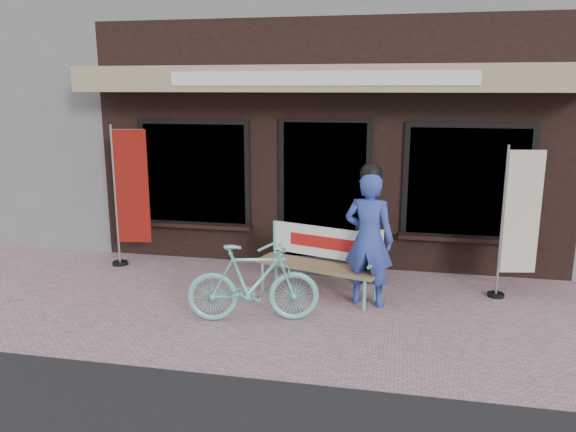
% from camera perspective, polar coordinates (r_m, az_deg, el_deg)
% --- Properties ---
extents(ground, '(70.00, 70.00, 0.00)m').
position_cam_1_polar(ground, '(6.71, 1.17, -10.21)').
color(ground, '#BA8E97').
rests_on(ground, ground).
extents(storefront, '(7.00, 6.77, 6.00)m').
position_cam_1_polar(storefront, '(11.09, 6.03, 14.69)').
color(storefront, black).
rests_on(storefront, ground).
extents(bench, '(1.66, 0.87, 0.87)m').
position_cam_1_polar(bench, '(7.26, 3.31, -4.09)').
color(bench, '#66C7BD').
rests_on(bench, ground).
extents(person, '(0.67, 0.51, 1.77)m').
position_cam_1_polar(person, '(6.89, 8.22, -2.07)').
color(person, '#3044A5').
rests_on(person, ground).
extents(bicycle, '(1.58, 0.77, 0.91)m').
position_cam_1_polar(bicycle, '(6.46, -3.56, -6.82)').
color(bicycle, '#66C7BD').
rests_on(bicycle, ground).
extents(nobori_red, '(0.63, 0.27, 2.12)m').
position_cam_1_polar(nobori_red, '(8.64, -15.78, 2.14)').
color(nobori_red, gray).
rests_on(nobori_red, ground).
extents(nobori_cream, '(0.58, 0.25, 1.96)m').
position_cam_1_polar(nobori_cream, '(7.59, 22.34, -0.43)').
color(nobori_cream, gray).
rests_on(nobori_cream, ground).
extents(menu_stand, '(0.42, 0.21, 0.83)m').
position_cam_1_polar(menu_stand, '(7.75, 8.29, -3.77)').
color(menu_stand, black).
rests_on(menu_stand, ground).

